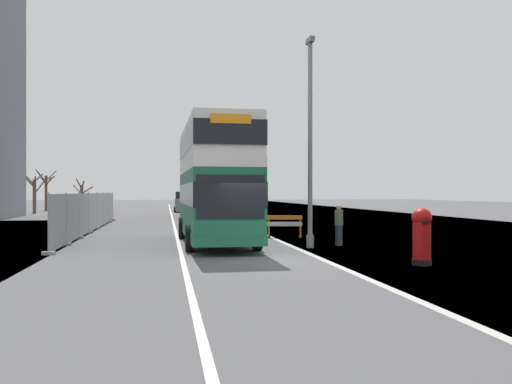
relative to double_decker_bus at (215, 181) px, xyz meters
The scene contains 14 objects.
ground 6.95m from the double_decker_bus, 75.90° to the right, with size 140.00×280.00×0.10m.
double_decker_bus is the anchor object (origin of this frame).
lamppost_foreground 4.49m from the double_decker_bus, 34.71° to the right, with size 0.29×0.70×8.26m.
red_pillar_postbox 9.90m from the double_decker_bus, 55.39° to the right, with size 0.60×0.60×1.72m.
roadworks_barrier 4.81m from the double_decker_bus, 34.97° to the left, with size 1.71×0.74×1.07m.
construction_site_fence 10.60m from the double_decker_bus, 125.71° to the left, with size 0.44×24.00×2.18m.
car_oncoming_near 15.23m from the double_decker_bus, 86.82° to the left, with size 2.04×3.87×2.18m.
car_receding_mid 22.21m from the double_decker_bus, 89.24° to the left, with size 1.98×3.96×1.99m.
car_receding_far 28.33m from the double_decker_bus, 88.54° to the left, with size 1.93×4.19×2.17m.
car_far_side 38.01m from the double_decker_bus, 90.31° to the left, with size 1.95×4.35×2.24m.
bare_tree_far_verge_near 39.15m from the double_decker_bus, 113.08° to the left, with size 2.92×2.00×4.44m.
bare_tree_far_verge_mid 46.62m from the double_decker_bus, 109.81° to the left, with size 2.42×2.37×4.91m.
bare_tree_far_verge_far 55.82m from the double_decker_bus, 103.77° to the left, with size 2.85×2.06×4.01m.
pedestrian_at_kerb 5.55m from the double_decker_bus, 19.54° to the right, with size 0.34×0.34×1.68m.
Camera 1 is at (-3.08, -17.42, 2.20)m, focal length 39.11 mm.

